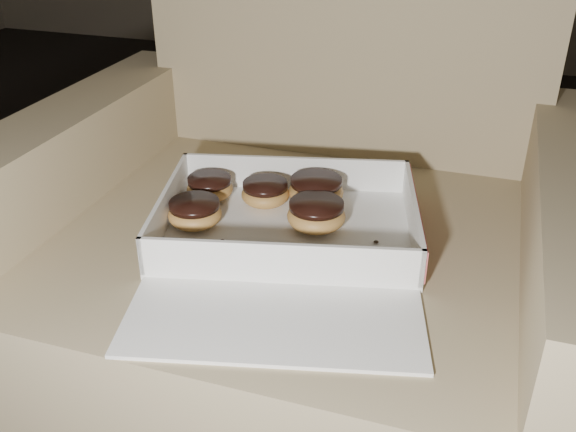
{
  "coord_description": "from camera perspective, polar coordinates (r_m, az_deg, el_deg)",
  "views": [
    {
      "loc": [
        0.82,
        -0.94,
        0.87
      ],
      "look_at": [
        0.57,
        -0.18,
        0.43
      ],
      "focal_mm": 40.0,
      "sensor_mm": 36.0,
      "label": 1
    }
  ],
  "objects": [
    {
      "name": "crumb_b",
      "position": [
        0.89,
        7.83,
        -2.29
      ],
      "size": [
        0.01,
        0.01,
        0.0
      ],
      "primitive_type": "ellipsoid",
      "color": "black",
      "rests_on": "bakery_box"
    },
    {
      "name": "donut_c",
      "position": [
        0.97,
        -2.03,
        2.1
      ],
      "size": [
        0.07,
        0.07,
        0.04
      ],
      "color": "gold",
      "rests_on": "bakery_box"
    },
    {
      "name": "crumb_c",
      "position": [
        0.86,
        7.48,
        -3.41
      ],
      "size": [
        0.01,
        0.01,
        0.0
      ],
      "primitive_type": "ellipsoid",
      "color": "black",
      "rests_on": "bakery_box"
    },
    {
      "name": "donut_a",
      "position": [
        0.91,
        2.53,
        0.15
      ],
      "size": [
        0.08,
        0.08,
        0.04
      ],
      "color": "gold",
      "rests_on": "bakery_box"
    },
    {
      "name": "floor",
      "position": [
        1.52,
        -18.97,
        -7.86
      ],
      "size": [
        4.5,
        4.5,
        0.0
      ],
      "primitive_type": "plane",
      "color": "black",
      "rests_on": "ground"
    },
    {
      "name": "donut_b",
      "position": [
        1.0,
        -6.97,
        2.56
      ],
      "size": [
        0.07,
        0.07,
        0.04
      ],
      "color": "gold",
      "rests_on": "bakery_box"
    },
    {
      "name": "donut_e",
      "position": [
        0.92,
        -8.28,
        0.3
      ],
      "size": [
        0.08,
        0.08,
        0.04
      ],
      "color": "gold",
      "rests_on": "bakery_box"
    },
    {
      "name": "armchair",
      "position": [
        1.05,
        1.36,
        -5.07
      ],
      "size": [
        0.87,
        0.73,
        0.91
      ],
      "color": "tan",
      "rests_on": "floor"
    },
    {
      "name": "crumb_d",
      "position": [
        0.88,
        -3.73,
        -2.41
      ],
      "size": [
        0.01,
        0.01,
        0.0
      ],
      "primitive_type": "ellipsoid",
      "color": "black",
      "rests_on": "bakery_box"
    },
    {
      "name": "bakery_box",
      "position": [
        0.88,
        -0.01,
        -2.06
      ],
      "size": [
        0.44,
        0.49,
        0.06
      ],
      "rotation": [
        0.0,
        0.0,
        0.23
      ],
      "color": "white",
      "rests_on": "armchair"
    },
    {
      "name": "crumb_a",
      "position": [
        0.89,
        -5.86,
        -2.2
      ],
      "size": [
        0.01,
        0.01,
        0.0
      ],
      "primitive_type": "ellipsoid",
      "color": "black",
      "rests_on": "bakery_box"
    },
    {
      "name": "donut_d",
      "position": [
        0.98,
        2.51,
        2.32
      ],
      "size": [
        0.08,
        0.08,
        0.04
      ],
      "color": "gold",
      "rests_on": "bakery_box"
    }
  ]
}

